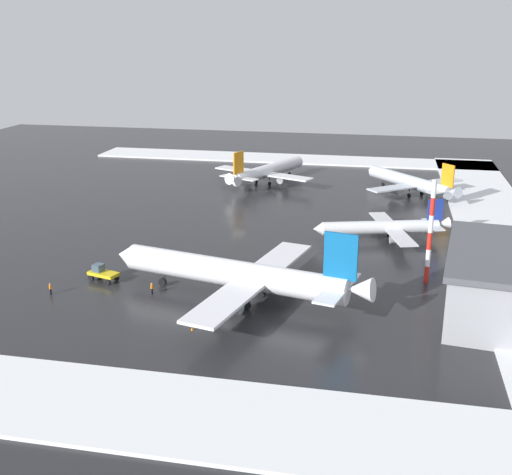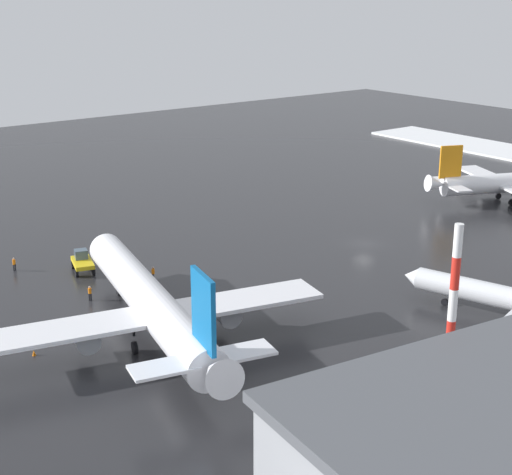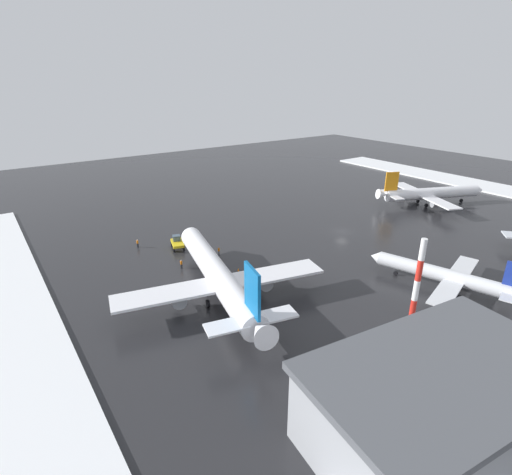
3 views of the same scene
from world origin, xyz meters
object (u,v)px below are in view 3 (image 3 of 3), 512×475
(airplane_far_rear, at_px, (430,193))
(traffic_cone_mid_line, at_px, (238,270))
(traffic_cone_near_nose, at_px, (147,306))
(airplane_distant_tail, at_px, (218,275))
(traffic_cone_wingtip_side, at_px, (226,296))
(cargo_hangar, at_px, (438,404))
(antenna_mast, at_px, (414,300))
(ground_crew_mid_apron, at_px, (138,243))
(airplane_foreground_jet, at_px, (445,276))
(pushback_tug, at_px, (177,242))
(ground_crew_near_tug, at_px, (181,264))
(ground_crew_by_nose_gear, at_px, (219,251))

(airplane_far_rear, bearing_deg, traffic_cone_mid_line, -153.26)
(traffic_cone_near_nose, bearing_deg, airplane_distant_tail, -18.70)
(airplane_distant_tail, xyz_separation_m, traffic_cone_wingtip_side, (0.75, -1.10, -3.62))
(cargo_hangar, bearing_deg, antenna_mast, 52.65)
(traffic_cone_near_nose, height_order, traffic_cone_wingtip_side, same)
(traffic_cone_mid_line, xyz_separation_m, traffic_cone_wingtip_side, (-6.78, -6.90, 0.00))
(antenna_mast, distance_m, traffic_cone_near_nose, 38.28)
(airplane_far_rear, bearing_deg, airplane_distant_tail, -149.08)
(ground_crew_mid_apron, distance_m, antenna_mast, 55.91)
(traffic_cone_wingtip_side, bearing_deg, cargo_hangar, -86.36)
(airplane_foreground_jet, relative_size, pushback_tug, 4.91)
(antenna_mast, relative_size, traffic_cone_mid_line, 28.84)
(antenna_mast, height_order, traffic_cone_near_nose, antenna_mast)
(antenna_mast, xyz_separation_m, cargo_hangar, (-9.22, -9.37, -3.49))
(pushback_tug, distance_m, antenna_mast, 49.51)
(airplane_distant_tail, distance_m, ground_crew_near_tug, 13.12)
(ground_crew_mid_apron, relative_size, traffic_cone_wingtip_side, 3.11)
(ground_crew_near_tug, bearing_deg, pushback_tug, 10.31)
(airplane_distant_tail, relative_size, traffic_cone_near_nose, 71.57)
(traffic_cone_mid_line, bearing_deg, traffic_cone_near_nose, -173.08)
(ground_crew_mid_apron, distance_m, ground_crew_by_nose_gear, 17.58)
(airplane_foreground_jet, bearing_deg, ground_crew_mid_apron, 20.75)
(airplane_far_rear, xyz_separation_m, ground_crew_by_nose_gear, (-64.51, 4.26, -2.23))
(ground_crew_near_tug, bearing_deg, ground_crew_by_nose_gear, -51.25)
(airplane_far_rear, relative_size, antenna_mast, 1.95)
(cargo_hangar, height_order, traffic_cone_mid_line, cargo_hangar)
(traffic_cone_near_nose, bearing_deg, traffic_cone_mid_line, 6.92)
(ground_crew_by_nose_gear, bearing_deg, antenna_mast, 137.58)
(pushback_tug, height_order, traffic_cone_near_nose, pushback_tug)
(ground_crew_near_tug, height_order, ground_crew_mid_apron, same)
(ground_crew_near_tug, distance_m, traffic_cone_mid_line, 10.61)
(airplane_far_rear, relative_size, ground_crew_near_tug, 18.09)
(antenna_mast, relative_size, cargo_hangar, 0.59)
(airplane_foreground_jet, distance_m, traffic_cone_near_nose, 48.35)
(airplane_far_rear, distance_m, ground_crew_by_nose_gear, 64.69)
(airplane_foreground_jet, xyz_separation_m, ground_crew_mid_apron, (-35.33, 46.50, -1.50))
(ground_crew_near_tug, relative_size, traffic_cone_wingtip_side, 3.11)
(antenna_mast, bearing_deg, airplane_far_rear, 30.64)
(airplane_far_rear, distance_m, antenna_mast, 70.58)
(ground_crew_mid_apron, relative_size, ground_crew_by_nose_gear, 1.00)
(pushback_tug, relative_size, traffic_cone_mid_line, 9.15)
(pushback_tug, relative_size, antenna_mast, 0.32)
(airplane_foreground_jet, bearing_deg, ground_crew_by_nose_gear, 18.72)
(airplane_foreground_jet, xyz_separation_m, traffic_cone_near_nose, (-42.44, 23.07, -2.20))
(airplane_foreground_jet, distance_m, ground_crew_near_tug, 45.62)
(airplane_distant_tail, bearing_deg, pushback_tug, 5.02)
(ground_crew_by_nose_gear, height_order, cargo_hangar, cargo_hangar)
(ground_crew_near_tug, height_order, traffic_cone_mid_line, ground_crew_near_tug)
(pushback_tug, bearing_deg, airplane_foreground_jet, -128.92)
(pushback_tug, distance_m, traffic_cone_near_nose, 23.00)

